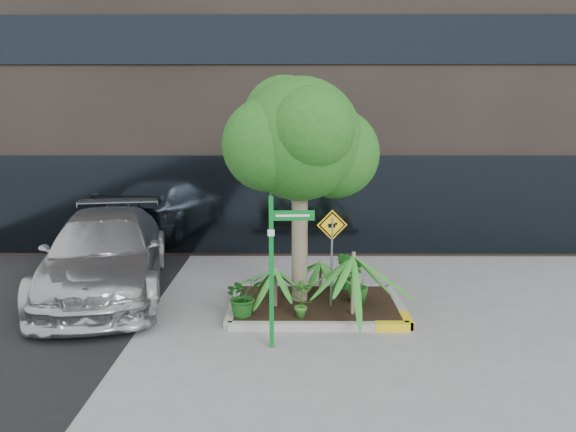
{
  "coord_description": "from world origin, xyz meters",
  "views": [
    {
      "loc": [
        -0.28,
        -10.16,
        3.76
      ],
      "look_at": [
        -0.34,
        0.2,
        1.87
      ],
      "focal_mm": 35.0,
      "sensor_mm": 36.0,
      "label": 1
    }
  ],
  "objects_px": {
    "street_sign_post": "(274,255)",
    "tree": "(300,139)",
    "cattle_sign": "(332,242)",
    "parked_car": "(106,254)"
  },
  "relations": [
    {
      "from": "tree",
      "to": "parked_car",
      "type": "xyz_separation_m",
      "value": [
        -4.1,
        0.87,
        -2.45
      ]
    },
    {
      "from": "tree",
      "to": "cattle_sign",
      "type": "xyz_separation_m",
      "value": [
        0.6,
        -0.43,
        -1.88
      ]
    },
    {
      "from": "street_sign_post",
      "to": "cattle_sign",
      "type": "distance_m",
      "value": 1.83
    },
    {
      "from": "parked_car",
      "to": "street_sign_post",
      "type": "height_order",
      "value": "street_sign_post"
    },
    {
      "from": "tree",
      "to": "street_sign_post",
      "type": "distance_m",
      "value": 2.65
    },
    {
      "from": "parked_car",
      "to": "cattle_sign",
      "type": "xyz_separation_m",
      "value": [
        4.7,
        -1.3,
        0.57
      ]
    },
    {
      "from": "parked_car",
      "to": "cattle_sign",
      "type": "relative_size",
      "value": 3.1
    },
    {
      "from": "tree",
      "to": "cattle_sign",
      "type": "distance_m",
      "value": 2.02
    },
    {
      "from": "tree",
      "to": "cattle_sign",
      "type": "relative_size",
      "value": 2.41
    },
    {
      "from": "street_sign_post",
      "to": "tree",
      "type": "bearing_deg",
      "value": 74.71
    }
  ]
}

